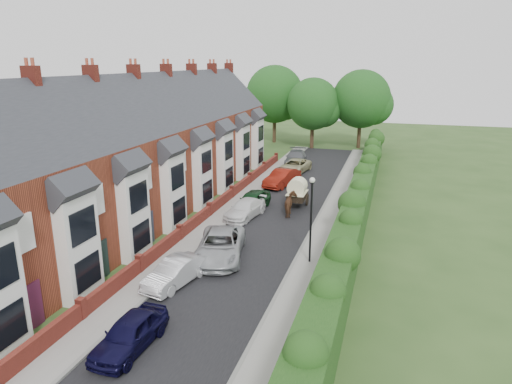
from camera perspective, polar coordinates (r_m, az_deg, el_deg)
ground at (r=24.34m, az=-3.15°, el=-11.71°), size 140.00×140.00×0.00m
road at (r=34.13m, az=2.39°, el=-3.31°), size 6.00×58.00×0.02m
pavement_hedge_side at (r=33.38m, az=9.23°, el=-3.87°), size 2.20×58.00×0.12m
pavement_house_side at (r=35.21m, az=-3.68°, el=-2.62°), size 1.70×58.00×0.12m
kerb_hedge_side at (r=33.52m, az=7.45°, el=-3.70°), size 0.18×58.00×0.13m
kerb_house_side at (r=34.95m, az=-2.45°, el=-2.74°), size 0.18×58.00×0.13m
hedge at (r=32.73m, az=12.47°, el=-1.61°), size 2.10×58.00×2.85m
terrace_row at (r=35.99m, az=-14.19°, el=4.60°), size 9.05×40.50×11.50m
garden_wall_row at (r=34.56m, az=-5.83°, el=-2.34°), size 0.35×40.35×1.10m
lamppost at (r=25.81m, az=6.92°, el=-2.19°), size 0.32×0.32×5.16m
tree_far_left at (r=61.36m, az=7.48°, el=10.70°), size 7.14×6.80×9.29m
tree_far_right at (r=62.59m, az=13.37°, el=11.06°), size 7.98×7.60×10.31m
tree_far_back at (r=65.44m, az=2.72°, el=11.94°), size 8.40×8.00×10.82m
car_navy at (r=20.03m, az=-15.50°, el=-16.66°), size 1.80×4.14×1.39m
car_silver_a at (r=24.59m, az=-10.05°, el=-9.85°), size 2.28×4.36×1.37m
car_silver_b at (r=27.30m, az=-4.50°, el=-6.69°), size 3.88×6.14×1.58m
car_white at (r=34.15m, az=-1.39°, el=-2.15°), size 2.55×4.74×1.31m
car_green at (r=35.95m, az=-0.45°, el=-1.06°), size 2.29×4.50×1.47m
car_red at (r=42.75m, az=3.28°, el=1.78°), size 2.84×5.07×1.58m
car_beige at (r=48.07m, az=4.88°, el=3.24°), size 3.02×5.28×1.39m
car_grey at (r=51.74m, az=5.01°, el=4.27°), size 2.88×5.71×1.59m
horse at (r=34.54m, az=4.38°, el=-1.58°), size 1.36×2.24×1.76m
horse_cart at (r=36.51m, az=5.18°, el=0.19°), size 1.51×3.33×2.40m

